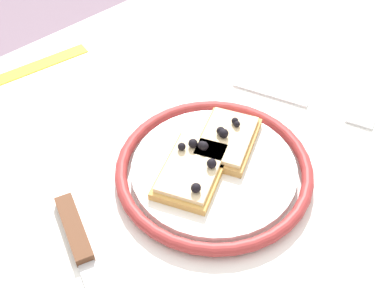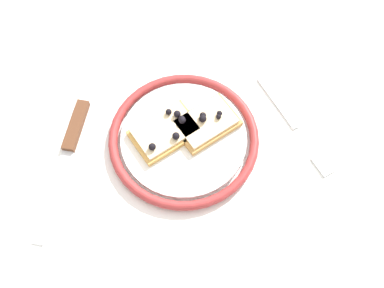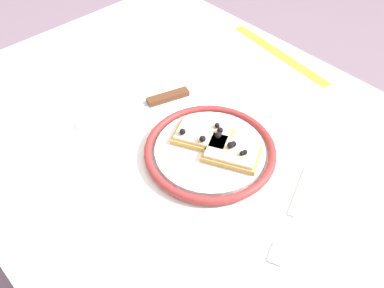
% 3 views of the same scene
% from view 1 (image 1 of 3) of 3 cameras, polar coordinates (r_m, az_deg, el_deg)
% --- Properties ---
extents(dining_table, '(1.19, 0.77, 0.71)m').
position_cam_1_polar(dining_table, '(0.67, 2.73, -6.67)').
color(dining_table, white).
rests_on(dining_table, ground_plane).
extents(plate, '(0.24, 0.24, 0.02)m').
position_cam_1_polar(plate, '(0.59, 2.59, -3.00)').
color(plate, white).
rests_on(plate, dining_table).
extents(pizza_slice_near, '(0.12, 0.11, 0.03)m').
position_cam_1_polar(pizza_slice_near, '(0.57, 0.04, -3.04)').
color(pizza_slice_near, tan).
rests_on(pizza_slice_near, plate).
extents(pizza_slice_far, '(0.12, 0.10, 0.03)m').
position_cam_1_polar(pizza_slice_far, '(0.60, 4.05, 0.57)').
color(pizza_slice_far, tan).
rests_on(pizza_slice_far, plate).
extents(knife, '(0.09, 0.23, 0.01)m').
position_cam_1_polar(knife, '(0.54, -12.70, -12.29)').
color(knife, silver).
rests_on(knife, dining_table).
extents(fork, '(0.09, 0.19, 0.00)m').
position_cam_1_polar(fork, '(0.70, 12.86, 4.66)').
color(fork, silver).
rests_on(fork, dining_table).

